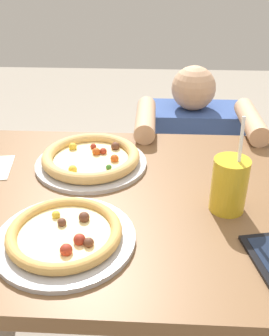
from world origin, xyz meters
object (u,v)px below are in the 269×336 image
Objects in this scene: pizza_near at (65,235)px; drink_cup_colored at (229,185)px; diner_seated at (187,180)px; pizza_far at (91,159)px.

drink_cup_colored reaches higher than pizza_near.
pizza_near is at bearing -111.93° from diner_seated.
diner_seated is at bearing 56.29° from pizza_far.
drink_cup_colored is at bearing -87.74° from diner_seated.
pizza_far is 0.36× the size of diner_seated.
pizza_near is 0.40m from drink_cup_colored.
pizza_far is 0.71m from diner_seated.
pizza_far is 0.42m from drink_cup_colored.
drink_cup_colored is 0.82m from diner_seated.
diner_seated is at bearing 92.26° from drink_cup_colored.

